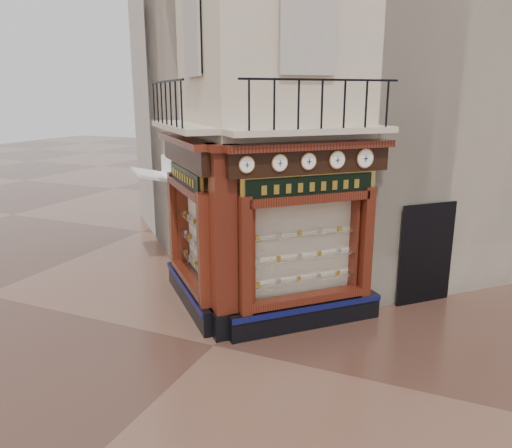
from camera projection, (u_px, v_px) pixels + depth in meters
The scene contains 16 objects.
ground at pixel (214, 345), 10.01m from camera, with size 80.00×80.00×0.00m, color #4B2D23.
main_building at pixel (314, 53), 13.96m from camera, with size 8.00×8.00×12.00m, color beige.
neighbour_left at pixel (266, 76), 17.24m from camera, with size 8.00×8.00×11.00m, color beige.
neighbour_right at pixel (415, 74), 15.31m from camera, with size 8.00×8.00×11.00m, color beige.
shopfront_left at pixel (190, 225), 11.45m from camera, with size 2.86×2.86×3.98m.
shopfront_right at pixel (307, 239), 10.36m from camera, with size 2.86×2.86×3.98m.
corner_pilaster at pixel (224, 246), 9.97m from camera, with size 0.85×0.85×3.98m.
balcony at pixel (244, 128), 10.27m from camera, with size 5.94×2.97×1.03m.
clock_a at pixel (247, 165), 9.28m from camera, with size 0.26×0.26×0.32m.
clock_b at pixel (279, 163), 9.51m from camera, with size 0.27×0.27×0.34m.
clock_c at pixel (308, 161), 9.73m from camera, with size 0.27×0.27×0.34m.
clock_d at pixel (337, 160), 9.96m from camera, with size 0.29×0.29×0.36m.
clock_e at pixel (365, 158), 10.19m from camera, with size 0.32×0.32×0.40m.
awning at pixel (158, 265), 14.73m from camera, with size 1.69×1.01×0.08m, color white, non-canonical shape.
signboard_left at pixel (185, 177), 11.14m from camera, with size 1.96×1.96×0.52m.
signboard_right at pixel (311, 186), 10.00m from camera, with size 2.16×2.16×0.58m.
Camera 1 is at (4.42, -7.97, 4.89)m, focal length 35.00 mm.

